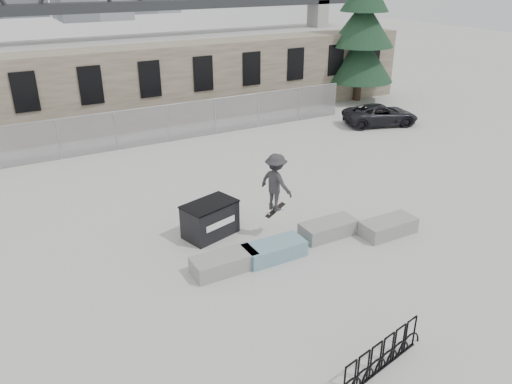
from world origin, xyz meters
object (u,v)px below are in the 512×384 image
(planter_center_right, at_px, (328,228))
(skateboarder, at_px, (276,182))
(planter_offset, at_px, (388,226))
(planter_center_left, at_px, (274,250))
(bike_rack, at_px, (382,356))
(planter_far_left, at_px, (224,262))
(suv, at_px, (380,115))
(dumpster, at_px, (210,219))
(spruce_tree, at_px, (363,27))

(planter_center_right, bearing_deg, skateboarder, 150.15)
(planter_center_right, relative_size, planter_offset, 1.00)
(planter_center_left, relative_size, skateboarder, 0.90)
(bike_rack, xyz_separation_m, skateboarder, (1.19, 6.69, 1.56))
(planter_far_left, distance_m, suv, 17.68)
(dumpster, bearing_deg, planter_far_left, -120.38)
(planter_center_right, xyz_separation_m, suv, (10.73, 9.36, 0.32))
(planter_center_left, height_order, skateboarder, skateboarder)
(spruce_tree, bearing_deg, dumpster, -143.26)
(spruce_tree, height_order, suv, spruce_tree)
(bike_rack, relative_size, skateboarder, 1.40)
(spruce_tree, relative_size, suv, 2.63)
(planter_center_right, relative_size, dumpster, 0.96)
(planter_center_left, distance_m, planter_offset, 4.33)
(planter_center_right, bearing_deg, planter_offset, -25.79)
(planter_center_left, bearing_deg, suv, 36.44)
(planter_far_left, bearing_deg, dumpster, 76.02)
(planter_center_right, distance_m, suv, 14.25)
(skateboarder, bearing_deg, spruce_tree, -64.55)
(planter_far_left, relative_size, skateboarder, 0.90)
(planter_center_left, height_order, spruce_tree, spruce_tree)
(dumpster, distance_m, spruce_tree, 21.63)
(planter_offset, relative_size, bike_rack, 0.65)
(planter_offset, bearing_deg, suv, 49.34)
(planter_offset, bearing_deg, planter_center_right, 154.21)
(planter_center_left, height_order, planter_offset, same)
(planter_offset, height_order, dumpster, dumpster)
(planter_center_left, xyz_separation_m, planter_center_right, (2.39, 0.33, 0.00))
(planter_center_right, height_order, spruce_tree, spruce_tree)
(planter_center_right, height_order, suv, suv)
(planter_far_left, height_order, planter_center_right, same)
(dumpster, distance_m, skateboarder, 2.64)
(planter_far_left, distance_m, dumpster, 2.36)
(planter_far_left, relative_size, planter_center_right, 1.00)
(planter_far_left, xyz_separation_m, spruce_tree, (17.56, 14.95, 4.61))
(planter_far_left, xyz_separation_m, dumpster, (0.56, 2.27, 0.32))
(planter_center_left, bearing_deg, planter_offset, -7.86)
(planter_offset, relative_size, suv, 0.46)
(planter_far_left, distance_m, planter_center_left, 1.74)
(planter_offset, xyz_separation_m, spruce_tree, (11.53, 15.65, 4.61))
(planter_offset, distance_m, dumpster, 6.22)
(planter_far_left, height_order, dumpster, dumpster)
(planter_offset, height_order, spruce_tree, spruce_tree)
(planter_far_left, relative_size, planter_center_left, 1.00)
(dumpster, bearing_deg, planter_center_left, -80.19)
(skateboarder, bearing_deg, planter_far_left, 97.43)
(planter_far_left, distance_m, planter_center_right, 4.13)
(planter_center_right, relative_size, suv, 0.46)
(planter_center_left, relative_size, suv, 0.46)
(planter_far_left, bearing_deg, spruce_tree, 40.42)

